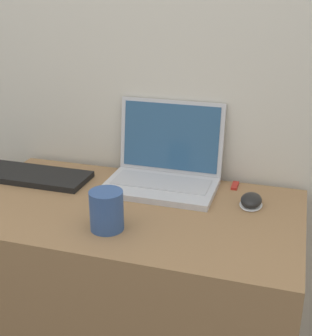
# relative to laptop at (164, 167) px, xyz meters

# --- Properties ---
(wall_back) EXTENTS (7.00, 0.04, 2.50)m
(wall_back) POSITION_rel_laptop_xyz_m (-0.05, 0.13, 0.44)
(wall_back) COLOR silver
(wall_back) RESTS_ON ground_plane
(desk) EXTENTS (1.02, 0.57, 0.75)m
(desk) POSITION_rel_laptop_xyz_m (-0.05, -0.20, -0.44)
(desk) COLOR #936D47
(desk) RESTS_ON ground_plane
(laptop) EXTENTS (0.36, 0.27, 0.27)m
(laptop) POSITION_rel_laptop_xyz_m (0.00, 0.00, 0.00)
(laptop) COLOR silver
(laptop) RESTS_ON desk
(drink_cup) EXTENTS (0.09, 0.09, 0.11)m
(drink_cup) POSITION_rel_laptop_xyz_m (-0.06, -0.34, -0.00)
(drink_cup) COLOR #33518C
(drink_cup) RESTS_ON desk
(computer_mouse) EXTENTS (0.07, 0.10, 0.04)m
(computer_mouse) POSITION_rel_laptop_xyz_m (0.30, -0.08, -0.05)
(computer_mouse) COLOR white
(computer_mouse) RESTS_ON desk
(external_keyboard) EXTENTS (0.46, 0.16, 0.02)m
(external_keyboard) POSITION_rel_laptop_xyz_m (-0.48, -0.09, -0.05)
(external_keyboard) COLOR black
(external_keyboard) RESTS_ON desk
(usb_stick) EXTENTS (0.02, 0.06, 0.01)m
(usb_stick) POSITION_rel_laptop_xyz_m (0.23, 0.05, -0.06)
(usb_stick) COLOR #B2261E
(usb_stick) RESTS_ON desk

